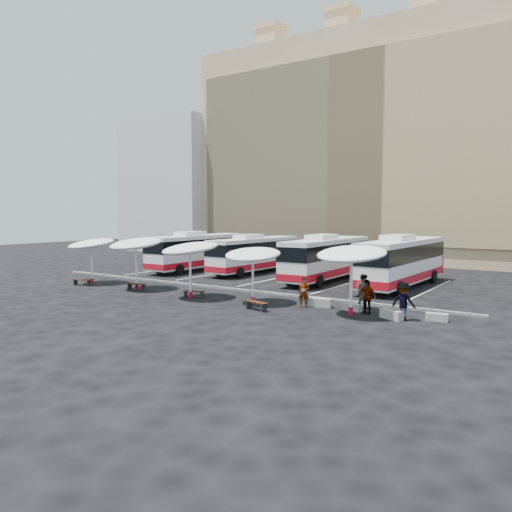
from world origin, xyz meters
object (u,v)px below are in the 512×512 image
Objects in this scene: passenger_2 at (367,297)px; wood_bench_0 at (82,281)px; passenger_1 at (363,291)px; wood_bench_1 at (136,285)px; passenger_0 at (304,292)px; sunshade_4 at (352,254)px; conc_bench_3 at (437,317)px; bus_2 at (327,257)px; sunshade_0 at (91,244)px; bus_3 at (402,260)px; wood_bench_2 at (194,293)px; conc_bench_1 at (352,307)px; sunshade_3 at (253,255)px; conc_bench_0 at (320,303)px; sunshade_2 at (190,249)px; passenger_3 at (404,302)px; bus_0 at (197,250)px; conc_bench_2 at (392,315)px; bus_1 at (255,253)px; sunshade_1 at (136,244)px; wood_bench_3 at (256,304)px.

wood_bench_0 is at bearing -165.90° from passenger_2.
wood_bench_1 is at bearing 30.13° from passenger_1.
wood_bench_1 is 16.26m from passenger_2.
passenger_0 is at bearing 4.62° from wood_bench_1.
sunshade_4 is 5.19m from conc_bench_3.
sunshade_0 is (-13.91, -11.39, 1.12)m from bus_2.
passenger_1 is at bearing -84.08° from bus_3.
passenger_1 is (15.44, 2.67, 0.61)m from wood_bench_1.
sunshade_0 is at bearing 101.86° from wood_bench_0.
conc_bench_1 is at bearing 9.32° from wood_bench_2.
wood_bench_2 is (-4.17, -0.50, -2.56)m from sunshade_3.
bus_2 is 8.74× the size of conc_bench_0.
sunshade_2 is at bearing 168.94° from passenger_0.
sunshade_4 is 2.01× the size of passenger_3.
conc_bench_3 is 0.55× the size of passenger_1.
sunshade_4 reaches higher than wood_bench_2.
bus_0 is at bearing 129.27° from sunshade_2.
sunshade_3 is 3.74m from passenger_0.
passenger_1 is (-0.21, 2.18, -2.23)m from sunshade_4.
conc_bench_0 is 1.26× the size of conc_bench_3.
sunshade_4 reaches higher than sunshade_2.
sunshade_2 is at bearing 8.06° from passenger_3.
sunshade_3 reaches higher than conc_bench_0.
bus_3 reaches higher than sunshade_0.
conc_bench_1 is 0.86× the size of conc_bench_2.
sunshade_1 is (-1.40, -12.53, 1.41)m from bus_1.
passenger_3 is at bearing -9.37° from conc_bench_0.
wood_bench_2 is at bearing 7.18° from passenger_3.
sunshade_1 is at bearing -178.67° from conc_bench_2.
wood_bench_3 reaches higher than wood_bench_1.
sunshade_3 is 2.54× the size of wood_bench_1.
conc_bench_3 is 3.63m from passenger_2.
wood_bench_0 reaches higher than wood_bench_2.
sunshade_4 reaches higher than conc_bench_3.
bus_0 reaches higher than passenger_2.
sunshade_0 reaches higher than sunshade_3.
conc_bench_1 is 4.49m from conc_bench_3.
wood_bench_0 is 0.91× the size of passenger_0.
sunshade_2 reaches higher than passenger_0.
wood_bench_0 is at bearing -171.61° from wood_bench_1.
sunshade_4 is at bearing 0.42° from sunshade_0.
sunshade_3 is at bearing 4.46° from wood_bench_0.
conc_bench_3 is (24.93, 1.15, -2.79)m from sunshade_0.
passenger_1 is (4.60, 3.87, 0.60)m from wood_bench_3.
passenger_2 is at bearing 159.23° from conc_bench_2.
sunshade_4 is 2.46× the size of wood_bench_0.
bus_3 is at bearing 38.34° from wood_bench_1.
sunshade_0 is at bearing -115.03° from bus_1.
sunshade_4 is 20.82m from wood_bench_0.
bus_3 is 11.51m from conc_bench_2.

